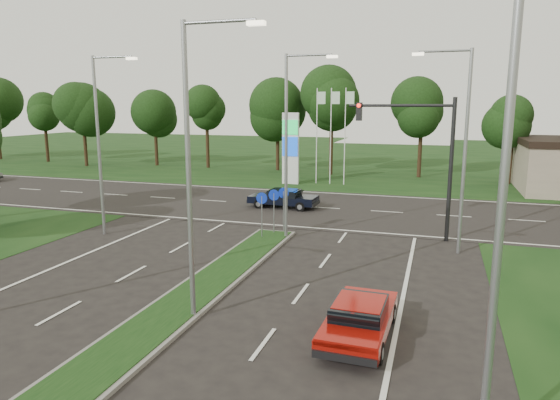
% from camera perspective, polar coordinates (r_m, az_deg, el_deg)
% --- Properties ---
extents(verge_far, '(160.00, 50.00, 0.02)m').
position_cam_1_polar(verge_far, '(63.11, 10.42, 4.61)').
color(verge_far, black).
rests_on(verge_far, ground).
extents(cross_road, '(160.00, 12.00, 0.02)m').
position_cam_1_polar(cross_road, '(32.92, 3.42, -0.82)').
color(cross_road, black).
rests_on(cross_road, ground).
extents(median_kerb, '(2.00, 26.00, 0.12)m').
position_cam_1_polar(median_kerb, '(15.25, -16.21, -15.16)').
color(median_kerb, slate).
rests_on(median_kerb, ground).
extents(streetlight_median_near, '(2.53, 0.22, 9.00)m').
position_cam_1_polar(streetlight_median_near, '(15.04, -9.79, 4.73)').
color(streetlight_median_near, gray).
rests_on(streetlight_median_near, ground).
extents(streetlight_median_far, '(2.53, 0.22, 9.00)m').
position_cam_1_polar(streetlight_median_far, '(24.32, 1.16, 7.16)').
color(streetlight_median_far, gray).
rests_on(streetlight_median_far, ground).
extents(streetlight_left_far, '(2.53, 0.22, 9.00)m').
position_cam_1_polar(streetlight_left_far, '(26.78, -19.74, 6.87)').
color(streetlight_left_far, gray).
rests_on(streetlight_left_far, ground).
extents(streetlight_right_far, '(2.53, 0.22, 9.00)m').
position_cam_1_polar(streetlight_right_far, '(23.33, 19.97, 6.36)').
color(streetlight_right_far, gray).
rests_on(streetlight_right_far, ground).
extents(streetlight_right_near, '(2.53, 0.22, 9.00)m').
position_cam_1_polar(streetlight_right_near, '(9.44, 22.87, 0.49)').
color(streetlight_right_near, gray).
rests_on(streetlight_right_near, ground).
extents(traffic_signal, '(5.10, 0.42, 7.00)m').
position_cam_1_polar(traffic_signal, '(25.35, 16.10, 5.92)').
color(traffic_signal, black).
rests_on(traffic_signal, ground).
extents(median_signs, '(1.16, 1.76, 2.38)m').
position_cam_1_polar(median_signs, '(25.43, -0.77, -0.33)').
color(median_signs, gray).
rests_on(median_signs, ground).
extents(gas_pylon, '(5.80, 1.26, 8.00)m').
position_cam_1_polar(gas_pylon, '(42.11, 1.51, 6.14)').
color(gas_pylon, silver).
rests_on(gas_pylon, ground).
extents(treeline_far, '(6.00, 6.00, 9.90)m').
position_cam_1_polar(treeline_far, '(47.84, 8.45, 10.95)').
color(treeline_far, black).
rests_on(treeline_far, ground).
extents(red_sedan, '(1.82, 4.19, 1.14)m').
position_cam_1_polar(red_sedan, '(14.91, 9.07, -13.13)').
color(red_sedan, '#920E08').
rests_on(red_sedan, ground).
extents(navy_sedan, '(4.45, 1.95, 1.21)m').
position_cam_1_polar(navy_sedan, '(32.56, 0.42, 0.23)').
color(navy_sedan, black).
rests_on(navy_sedan, ground).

